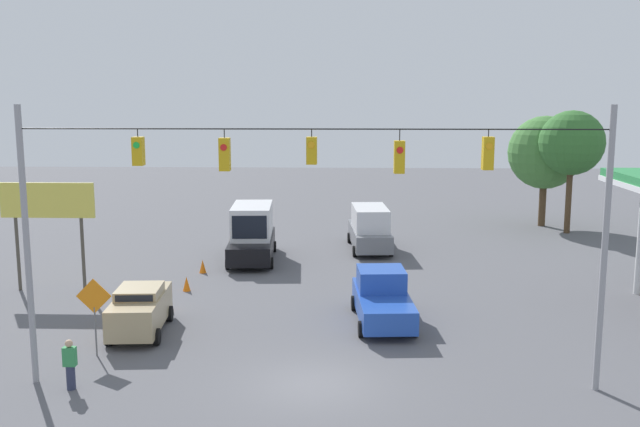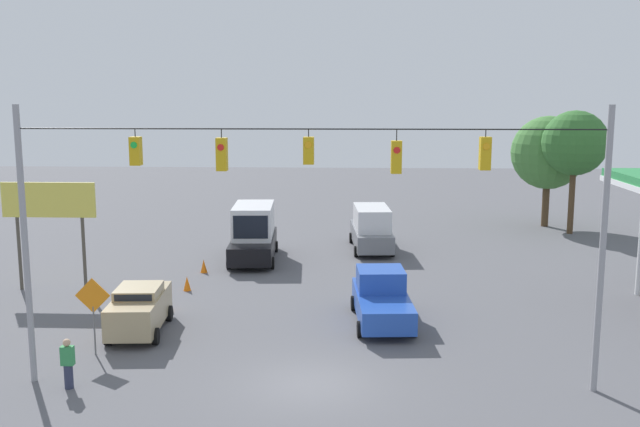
# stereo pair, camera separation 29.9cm
# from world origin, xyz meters

# --- Properties ---
(ground_plane) EXTENTS (140.00, 140.00, 0.00)m
(ground_plane) POSITION_xyz_m (0.00, 0.00, 0.00)
(ground_plane) COLOR #56565B
(overhead_signal_span) EXTENTS (18.23, 0.38, 8.96)m
(overhead_signal_span) POSITION_xyz_m (-0.05, 0.10, 5.83)
(overhead_signal_span) COLOR #939399
(overhead_signal_span) RESTS_ON ground_plane
(pickup_truck_blue_crossing_near) EXTENTS (2.57, 5.52, 2.12)m
(pickup_truck_blue_crossing_near) POSITION_xyz_m (-2.60, -6.61, 0.98)
(pickup_truck_blue_crossing_near) COLOR #234CB2
(pickup_truck_blue_crossing_near) RESTS_ON ground_plane
(sedan_tan_parked_shoulder) EXTENTS (2.24, 4.53, 1.86)m
(sedan_tan_parked_shoulder) POSITION_xyz_m (6.96, -4.85, 0.97)
(sedan_tan_parked_shoulder) COLOR tan
(sedan_tan_parked_shoulder) RESTS_ON ground_plane
(box_truck_black_withflow_far) EXTENTS (2.84, 6.63, 3.12)m
(box_truck_black_withflow_far) POSITION_xyz_m (4.19, -17.64, 1.53)
(box_truck_black_withflow_far) COLOR black
(box_truck_black_withflow_far) RESTS_ON ground_plane
(box_truck_grey_oncoming_deep) EXTENTS (2.66, 6.30, 2.65)m
(box_truck_grey_oncoming_deep) POSITION_xyz_m (-2.57, -20.48, 1.32)
(box_truck_grey_oncoming_deep) COLOR slate
(box_truck_grey_oncoming_deep) RESTS_ON ground_plane
(traffic_cone_nearest) EXTENTS (0.36, 0.36, 0.70)m
(traffic_cone_nearest) POSITION_xyz_m (6.67, -4.25, 0.35)
(traffic_cone_nearest) COLOR orange
(traffic_cone_nearest) RESTS_ON ground_plane
(traffic_cone_second) EXTENTS (0.36, 0.36, 0.70)m
(traffic_cone_second) POSITION_xyz_m (6.58, -7.81, 0.35)
(traffic_cone_second) COLOR orange
(traffic_cone_second) RESTS_ON ground_plane
(traffic_cone_third) EXTENTS (0.36, 0.36, 0.70)m
(traffic_cone_third) POSITION_xyz_m (6.49, -10.94, 0.35)
(traffic_cone_third) COLOR orange
(traffic_cone_third) RESTS_ON ground_plane
(traffic_cone_fourth) EXTENTS (0.36, 0.36, 0.70)m
(traffic_cone_fourth) POSITION_xyz_m (6.41, -14.47, 0.35)
(traffic_cone_fourth) COLOR orange
(traffic_cone_fourth) RESTS_ON ground_plane
(roadside_billboard) EXTENTS (4.48, 0.16, 5.20)m
(roadside_billboard) POSITION_xyz_m (12.94, -10.83, 3.93)
(roadside_billboard) COLOR #4C473D
(roadside_billboard) RESTS_ON ground_plane
(work_zone_sign) EXTENTS (1.27, 0.06, 2.84)m
(work_zone_sign) POSITION_xyz_m (7.85, -2.33, 1.99)
(work_zone_sign) COLOR slate
(work_zone_sign) RESTS_ON ground_plane
(pedestrian) EXTENTS (0.40, 0.28, 1.64)m
(pedestrian) POSITION_xyz_m (7.64, 0.63, 0.82)
(pedestrian) COLOR #2D334C
(pedestrian) RESTS_ON ground_plane
(tree_horizon_left) EXTENTS (5.15, 5.15, 7.83)m
(tree_horizon_left) POSITION_xyz_m (-15.17, -28.93, 5.24)
(tree_horizon_left) COLOR #4C3823
(tree_horizon_left) RESTS_ON ground_plane
(tree_horizon_right) EXTENTS (4.31, 4.31, 8.27)m
(tree_horizon_right) POSITION_xyz_m (-16.15, -26.24, 6.08)
(tree_horizon_right) COLOR #4C3823
(tree_horizon_right) RESTS_ON ground_plane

